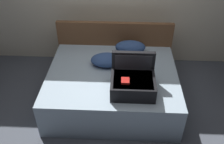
# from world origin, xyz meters

# --- Properties ---
(ground_plane) EXTENTS (12.00, 12.00, 0.00)m
(ground_plane) POSITION_xyz_m (0.00, 0.00, 0.00)
(ground_plane) COLOR #4C515B
(bed) EXTENTS (1.88, 1.53, 0.55)m
(bed) POSITION_xyz_m (0.00, 0.40, 0.28)
(bed) COLOR #99ADBC
(bed) RESTS_ON ground
(headboard) EXTENTS (1.92, 0.08, 0.96)m
(headboard) POSITION_xyz_m (0.00, 1.21, 0.48)
(headboard) COLOR brown
(headboard) RESTS_ON ground
(hard_case_large) EXTENTS (0.57, 0.51, 0.46)m
(hard_case_large) POSITION_xyz_m (0.28, 0.04, 0.68)
(hard_case_large) COLOR black
(hard_case_large) RESTS_ON bed
(pillow_near_headboard) EXTENTS (0.49, 0.28, 0.20)m
(pillow_near_headboard) POSITION_xyz_m (0.26, 0.97, 0.65)
(pillow_near_headboard) COLOR navy
(pillow_near_headboard) RESTS_ON bed
(pillow_center_head) EXTENTS (0.49, 0.35, 0.17)m
(pillow_center_head) POSITION_xyz_m (-0.10, 0.60, 0.64)
(pillow_center_head) COLOR navy
(pillow_center_head) RESTS_ON bed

